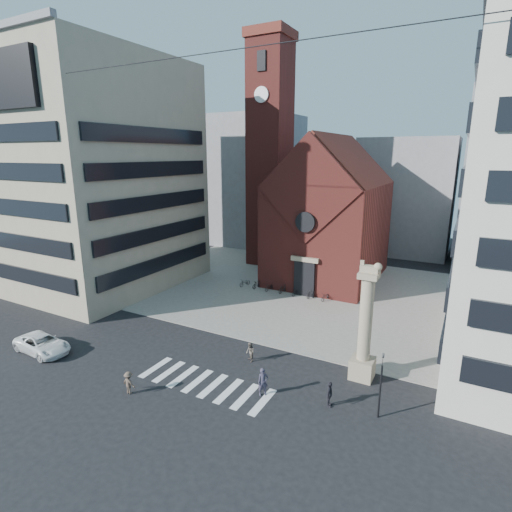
# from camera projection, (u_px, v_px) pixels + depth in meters

# --- Properties ---
(ground) EXTENTS (120.00, 120.00, 0.00)m
(ground) POSITION_uv_depth(u_px,v_px,m) (222.00, 362.00, 30.76)
(ground) COLOR black
(ground) RESTS_ON ground
(piazza) EXTENTS (46.00, 30.00, 0.05)m
(piazza) POSITION_uv_depth(u_px,v_px,m) (311.00, 290.00, 46.94)
(piazza) COLOR #9A948C
(piazza) RESTS_ON ground
(zebra_crossing) EXTENTS (10.20, 3.20, 0.01)m
(zebra_crossing) POSITION_uv_depth(u_px,v_px,m) (205.00, 383.00, 27.95)
(zebra_crossing) COLOR white
(zebra_crossing) RESTS_ON ground
(church) EXTENTS (12.00, 16.65, 18.00)m
(church) POSITION_uv_depth(u_px,v_px,m) (330.00, 216.00, 50.10)
(church) COLOR maroon
(church) RESTS_ON ground
(campanile) EXTENTS (5.50, 5.50, 31.20)m
(campanile) POSITION_uv_depth(u_px,v_px,m) (270.00, 153.00, 55.30)
(campanile) COLOR maroon
(campanile) RESTS_ON ground
(building_left) EXTENTS (18.00, 20.00, 26.00)m
(building_left) POSITION_uv_depth(u_px,v_px,m) (96.00, 177.00, 47.12)
(building_left) COLOR #A0907B
(building_left) RESTS_ON ground
(bg_block_left) EXTENTS (16.00, 14.00, 22.00)m
(bg_block_left) POSITION_uv_depth(u_px,v_px,m) (250.00, 180.00, 71.32)
(bg_block_left) COLOR gray
(bg_block_left) RESTS_ON ground
(bg_block_mid) EXTENTS (14.00, 12.00, 18.00)m
(bg_block_mid) POSITION_uv_depth(u_px,v_px,m) (406.00, 196.00, 64.08)
(bg_block_mid) COLOR gray
(bg_block_mid) RESTS_ON ground
(lion_column) EXTENTS (1.63, 1.60, 8.68)m
(lion_column) POSITION_uv_depth(u_px,v_px,m) (365.00, 333.00, 27.84)
(lion_column) COLOR tan
(lion_column) RESTS_ON ground
(traffic_light) EXTENTS (0.13, 0.16, 4.30)m
(traffic_light) POSITION_uv_depth(u_px,v_px,m) (381.00, 384.00, 23.81)
(traffic_light) COLOR black
(traffic_light) RESTS_ON ground
(white_car) EXTENTS (5.23, 2.63, 1.42)m
(white_car) POSITION_uv_depth(u_px,v_px,m) (42.00, 344.00, 32.19)
(white_car) COLOR white
(white_car) RESTS_ON ground
(pedestrian_0) EXTENTS (0.83, 0.81, 1.92)m
(pedestrian_0) POSITION_uv_depth(u_px,v_px,m) (263.00, 382.00, 26.40)
(pedestrian_0) COLOR #332F41
(pedestrian_0) RESTS_ON ground
(pedestrian_1) EXTENTS (0.96, 0.95, 1.56)m
(pedestrian_1) POSITION_uv_depth(u_px,v_px,m) (250.00, 352.00, 30.74)
(pedestrian_1) COLOR #60564D
(pedestrian_1) RESTS_ON ground
(pedestrian_2) EXTENTS (0.50, 1.02, 1.69)m
(pedestrian_2) POSITION_uv_depth(u_px,v_px,m) (329.00, 394.00, 25.26)
(pedestrian_2) COLOR #25242C
(pedestrian_2) RESTS_ON ground
(pedestrian_3) EXTENTS (1.04, 0.62, 1.58)m
(pedestrian_3) POSITION_uv_depth(u_px,v_px,m) (129.00, 383.00, 26.61)
(pedestrian_3) COLOR brown
(pedestrian_3) RESTS_ON ground
(scooter_0) EXTENTS (1.04, 1.77, 0.88)m
(scooter_0) POSITION_uv_depth(u_px,v_px,m) (245.00, 283.00, 48.27)
(scooter_0) COLOR black
(scooter_0) RESTS_ON piazza
(scooter_1) EXTENTS (0.91, 1.69, 0.98)m
(scooter_1) POSITION_uv_depth(u_px,v_px,m) (257.00, 284.00, 47.47)
(scooter_1) COLOR black
(scooter_1) RESTS_ON piazza
(scooter_2) EXTENTS (1.04, 1.77, 0.88)m
(scooter_2) POSITION_uv_depth(u_px,v_px,m) (270.00, 287.00, 46.70)
(scooter_2) COLOR black
(scooter_2) RESTS_ON piazza
(scooter_3) EXTENTS (0.91, 1.69, 0.98)m
(scooter_3) POSITION_uv_depth(u_px,v_px,m) (283.00, 289.00, 45.90)
(scooter_3) COLOR black
(scooter_3) RESTS_ON piazza
(scooter_4) EXTENTS (1.04, 1.77, 0.88)m
(scooter_4) POSITION_uv_depth(u_px,v_px,m) (297.00, 292.00, 45.13)
(scooter_4) COLOR black
(scooter_4) RESTS_ON piazza
(scooter_5) EXTENTS (0.91, 1.69, 0.98)m
(scooter_5) POSITION_uv_depth(u_px,v_px,m) (311.00, 294.00, 44.33)
(scooter_5) COLOR black
(scooter_5) RESTS_ON piazza
(scooter_6) EXTENTS (1.04, 1.77, 0.88)m
(scooter_6) POSITION_uv_depth(u_px,v_px,m) (326.00, 297.00, 43.55)
(scooter_6) COLOR black
(scooter_6) RESTS_ON piazza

